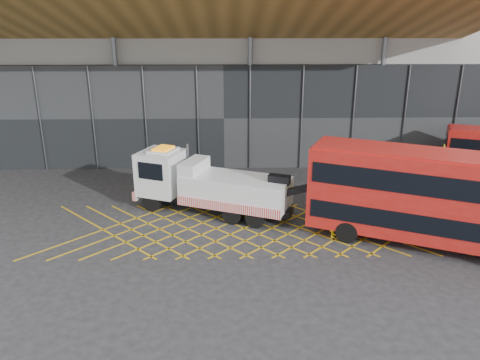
{
  "coord_description": "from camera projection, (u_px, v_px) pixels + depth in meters",
  "views": [
    {
      "loc": [
        2.37,
        -24.25,
        11.42
      ],
      "look_at": [
        3.0,
        1.5,
        2.4
      ],
      "focal_mm": 35.0,
      "sensor_mm": 36.0,
      "label": 1
    }
  ],
  "objects": [
    {
      "name": "worker",
      "position": [
        334.0,
        221.0,
        25.41
      ],
      "size": [
        0.64,
        0.77,
        1.82
      ],
      "primitive_type": "imported",
      "rotation": [
        0.0,
        0.0,
        1.23
      ],
      "color": "yellow",
      "rests_on": "ground_plane"
    },
    {
      "name": "recovery_truck",
      "position": [
        206.0,
        184.0,
        28.33
      ],
      "size": [
        10.95,
        6.1,
        3.92
      ],
      "rotation": [
        0.0,
        0.0,
        -0.39
      ],
      "color": "black",
      "rests_on": "ground_plane"
    },
    {
      "name": "construction_building",
      "position": [
        223.0,
        46.0,
        41.03
      ],
      "size": [
        55.0,
        23.97,
        18.0
      ],
      "color": "gray",
      "rests_on": "ground_plane"
    },
    {
      "name": "bus_towed",
      "position": [
        432.0,
        196.0,
        23.77
      ],
      "size": [
        12.45,
        7.79,
        5.06
      ],
      "rotation": [
        0.0,
        0.0,
        -0.43
      ],
      "color": "#AD140F",
      "rests_on": "ground_plane"
    },
    {
      "name": "road_markings",
      "position": [
        258.0,
        228.0,
        26.69
      ],
      "size": [
        24.76,
        7.16,
        0.01
      ],
      "color": "gold",
      "rests_on": "ground_plane"
    },
    {
      "name": "ground_plane",
      "position": [
        188.0,
        229.0,
        26.59
      ],
      "size": [
        120.0,
        120.0,
        0.0
      ],
      "primitive_type": "plane",
      "color": "#262528"
    }
  ]
}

